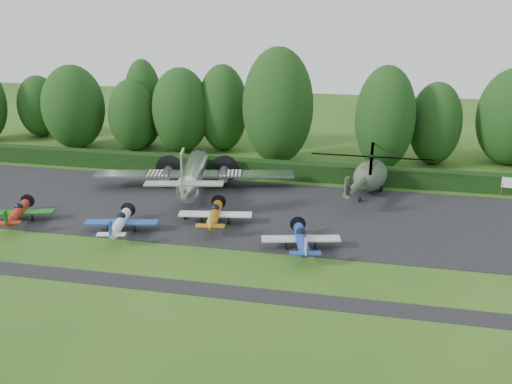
% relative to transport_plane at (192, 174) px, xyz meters
% --- Properties ---
extents(ground, '(160.00, 160.00, 0.00)m').
position_rel_transport_plane_xyz_m(ground, '(2.42, -14.46, -1.95)').
color(ground, '#245518').
rests_on(ground, ground).
extents(apron, '(70.00, 18.00, 0.01)m').
position_rel_transport_plane_xyz_m(apron, '(2.42, -4.46, -1.94)').
color(apron, black).
rests_on(apron, ground).
extents(taxiway_verge, '(70.00, 2.00, 0.00)m').
position_rel_transport_plane_xyz_m(taxiway_verge, '(2.42, -20.46, -1.94)').
color(taxiway_verge, black).
rests_on(taxiway_verge, ground).
extents(hedgerow, '(90.00, 1.60, 2.00)m').
position_rel_transport_plane_xyz_m(hedgerow, '(2.42, 6.54, -1.95)').
color(hedgerow, black).
rests_on(hedgerow, ground).
extents(transport_plane, '(21.77, 16.69, 6.98)m').
position_rel_transport_plane_xyz_m(transport_plane, '(0.00, 0.00, 0.00)').
color(transport_plane, silver).
rests_on(transport_plane, ground).
extents(light_plane_red, '(6.33, 6.65, 2.43)m').
position_rel_transport_plane_xyz_m(light_plane_red, '(-13.32, -11.75, -0.93)').
color(light_plane_red, '#9F220E').
rests_on(light_plane_red, ground).
extents(light_plane_white, '(6.52, 6.86, 2.51)m').
position_rel_transport_plane_xyz_m(light_plane_white, '(-2.85, -12.14, -0.90)').
color(light_plane_white, silver).
rests_on(light_plane_white, ground).
extents(light_plane_orange, '(6.79, 7.14, 2.61)m').
position_rel_transport_plane_xyz_m(light_plane_orange, '(4.90, -8.61, -0.86)').
color(light_plane_orange, '#BA6E0A').
rests_on(light_plane_orange, ground).
extents(light_plane_blue, '(6.62, 6.96, 2.54)m').
position_rel_transport_plane_xyz_m(light_plane_blue, '(13.48, -12.42, -0.89)').
color(light_plane_blue, '#183A95').
rests_on(light_plane_blue, ground).
extents(helicopter, '(12.79, 14.98, 4.12)m').
position_rel_transport_plane_xyz_m(helicopter, '(18.74, 3.57, 0.27)').
color(helicopter, '#3E4938').
rests_on(helicopter, ground).
extents(tree_0, '(6.14, 6.14, 9.03)m').
position_rel_transport_plane_xyz_m(tree_0, '(-29.86, 19.38, 2.56)').
color(tree_0, black).
rests_on(tree_0, ground).
extents(tree_1, '(8.41, 8.41, 11.98)m').
position_rel_transport_plane_xyz_m(tree_1, '(35.20, 18.01, 4.04)').
color(tree_1, black).
rests_on(tree_1, ground).
extents(tree_2, '(7.11, 7.11, 12.54)m').
position_rel_transport_plane_xyz_m(tree_2, '(19.98, 12.86, 4.31)').
color(tree_2, black).
rests_on(tree_2, ground).
extents(tree_4, '(6.40, 6.40, 10.29)m').
position_rel_transport_plane_xyz_m(tree_4, '(26.12, 16.31, 3.19)').
color(tree_4, black).
rests_on(tree_4, ground).
extents(tree_6, '(8.74, 8.74, 14.40)m').
position_rel_transport_plane_xyz_m(tree_6, '(7.05, 12.79, 5.24)').
color(tree_6, black).
rests_on(tree_6, ground).
extents(tree_7, '(6.67, 6.67, 11.60)m').
position_rel_transport_plane_xyz_m(tree_7, '(-1.18, 17.24, 3.84)').
color(tree_7, black).
rests_on(tree_7, ground).
extents(tree_8, '(6.42, 6.42, 9.70)m').
position_rel_transport_plane_xyz_m(tree_8, '(-13.06, 14.73, 2.89)').
color(tree_8, black).
rests_on(tree_8, ground).
extents(tree_9, '(8.39, 8.39, 11.37)m').
position_rel_transport_plane_xyz_m(tree_9, '(-21.36, 14.25, 3.73)').
color(tree_9, black).
rests_on(tree_9, ground).
extents(tree_10, '(7.69, 7.69, 11.27)m').
position_rel_transport_plane_xyz_m(tree_10, '(-6.45, 15.44, 3.68)').
color(tree_10, black).
rests_on(tree_10, ground).
extents(tree_11, '(5.32, 5.32, 11.99)m').
position_rel_transport_plane_xyz_m(tree_11, '(-12.48, 17.36, 4.03)').
color(tree_11, black).
rests_on(tree_11, ground).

